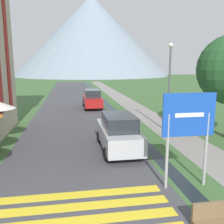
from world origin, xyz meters
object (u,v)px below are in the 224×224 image
Objects in this scene: streetlamp at (169,81)px; road_sign at (188,125)px; parked_car_near at (118,132)px; parked_car_far at (92,99)px.

road_sign is at bearing -107.12° from streetlamp.
parked_car_near is (-1.58, 4.10, -1.30)m from road_sign.
parked_car_far is (-1.76, 16.59, -1.30)m from road_sign.
streetlamp is at bearing -67.65° from parked_car_far.
streetlamp reaches higher than road_sign.
parked_car_far is 0.80× the size of streetlamp.
road_sign reaches higher than parked_car_far.
road_sign is 4.58m from parked_car_near.
parked_car_near and parked_car_far have the same top height.
road_sign reaches higher than parked_car_near.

